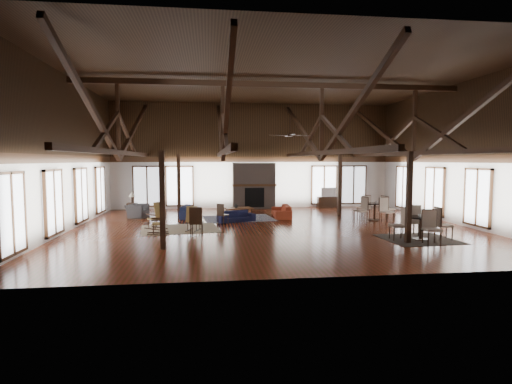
{
  "coord_description": "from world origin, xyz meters",
  "views": [
    {
      "loc": [
        -2.59,
        -15.94,
        2.75
      ],
      "look_at": [
        -0.56,
        1.0,
        1.39
      ],
      "focal_mm": 28.0,
      "sensor_mm": 36.0,
      "label": 1
    }
  ],
  "objects": [
    {
      "name": "coffee_table",
      "position": [
        -1.18,
        2.94,
        0.44
      ],
      "size": [
        1.42,
        0.97,
        0.5
      ],
      "rotation": [
        0.0,
        0.0,
        0.28
      ],
      "color": "brown",
      "rests_on": "floor"
    },
    {
      "name": "ceiling_fan",
      "position": [
        0.5,
        -1.0,
        3.73
      ],
      "size": [
        1.6,
        1.6,
        0.75
      ],
      "color": "black",
      "rests_on": "roof_truss"
    },
    {
      "name": "post_grid",
      "position": [
        0.0,
        0.0,
        1.52
      ],
      "size": [
        8.16,
        7.16,
        3.05
      ],
      "color": "black",
      "rests_on": "floor"
    },
    {
      "name": "wall_front",
      "position": [
        0.0,
        -7.0,
        3.0
      ],
      "size": [
        16.0,
        0.02,
        6.0
      ],
      "primitive_type": "cube",
      "color": "silver",
      "rests_on": "floor"
    },
    {
      "name": "rocking_chair_a",
      "position": [
        -4.62,
        0.18,
        0.52
      ],
      "size": [
        0.95,
        0.9,
        1.11
      ],
      "rotation": [
        0.0,
        0.0,
        0.87
      ],
      "color": "olive",
      "rests_on": "floor"
    },
    {
      "name": "cup_near",
      "position": [
        4.64,
        -3.07,
        0.86
      ],
      "size": [
        0.16,
        0.16,
        0.1
      ],
      "primitive_type": "imported",
      "rotation": [
        0.0,
        0.0,
        0.26
      ],
      "color": "#B2B2B2",
      "rests_on": "cafe_table_near"
    },
    {
      "name": "armchair",
      "position": [
        -6.0,
        3.66,
        0.32
      ],
      "size": [
        1.16,
        1.07,
        0.64
      ],
      "primitive_type": "imported",
      "rotation": [
        0.0,
        0.0,
        1.32
      ],
      "color": "#333335",
      "rests_on": "floor"
    },
    {
      "name": "roof_truss",
      "position": [
        0.0,
        0.0,
        4.03
      ],
      "size": [
        15.6,
        14.07,
        3.14
      ],
      "color": "black",
      "rests_on": "wall_back"
    },
    {
      "name": "cafe_table_near",
      "position": [
        4.7,
        -3.06,
        0.56
      ],
      "size": [
        2.16,
        2.16,
        1.12
      ],
      "rotation": [
        0.0,
        0.0,
        -0.08
      ],
      "color": "black",
      "rests_on": "floor"
    },
    {
      "name": "rug_navy",
      "position": [
        -1.17,
        2.75,
        0.01
      ],
      "size": [
        3.45,
        2.74,
        0.01
      ],
      "primitive_type": "cube",
      "rotation": [
        0.0,
        0.0,
        0.11
      ],
      "color": "#1A1D49",
      "rests_on": "floor"
    },
    {
      "name": "side_chair_a",
      "position": [
        -2.04,
        1.0,
        0.53
      ],
      "size": [
        0.54,
        0.54,
        0.91
      ],
      "rotation": [
        0.0,
        0.0,
        -0.73
      ],
      "color": "black",
      "rests_on": "floor"
    },
    {
      "name": "cup_far",
      "position": [
        5.04,
        1.42,
        0.84
      ],
      "size": [
        0.16,
        0.16,
        0.1
      ],
      "primitive_type": "imported",
      "rotation": [
        0.0,
        0.0,
        -0.33
      ],
      "color": "#B2B2B2",
      "rests_on": "cafe_table_far"
    },
    {
      "name": "wall_left",
      "position": [
        -8.0,
        0.0,
        3.0
      ],
      "size": [
        0.02,
        14.0,
        6.0
      ],
      "primitive_type": "cube",
      "color": "silver",
      "rests_on": "floor"
    },
    {
      "name": "ceiling",
      "position": [
        0.0,
        0.0,
        6.0
      ],
      "size": [
        16.0,
        14.0,
        0.02
      ],
      "primitive_type": "cube",
      "color": "black",
      "rests_on": "wall_back"
    },
    {
      "name": "wall_back",
      "position": [
        0.0,
        7.0,
        3.0
      ],
      "size": [
        16.0,
        0.02,
        6.0
      ],
      "primitive_type": "cube",
      "color": "silver",
      "rests_on": "floor"
    },
    {
      "name": "sofa_navy_front",
      "position": [
        -1.36,
        1.79,
        0.24
      ],
      "size": [
        1.78,
        1.14,
        0.48
      ],
      "primitive_type": "imported",
      "rotation": [
        0.0,
        0.0,
        0.32
      ],
      "color": "black",
      "rests_on": "floor"
    },
    {
      "name": "sofa_orange",
      "position": [
        0.92,
        2.96,
        0.29
      ],
      "size": [
        2.02,
        0.89,
        0.58
      ],
      "primitive_type": "imported",
      "rotation": [
        0.0,
        0.0,
        -1.63
      ],
      "color": "#9B361E",
      "rests_on": "floor"
    },
    {
      "name": "wall_right",
      "position": [
        8.0,
        0.0,
        3.0
      ],
      "size": [
        0.02,
        14.0,
        6.0
      ],
      "primitive_type": "cube",
      "color": "silver",
      "rests_on": "floor"
    },
    {
      "name": "rocking_chair_b",
      "position": [
        -3.21,
        -0.4,
        0.46
      ],
      "size": [
        0.62,
        0.85,
        0.98
      ],
      "rotation": [
        0.0,
        0.0,
        -0.33
      ],
      "color": "olive",
      "rests_on": "floor"
    },
    {
      "name": "tv_console",
      "position": [
        4.38,
        6.75,
        0.31
      ],
      "size": [
        1.23,
        0.46,
        0.61
      ],
      "primitive_type": "cube",
      "color": "black",
      "rests_on": "floor"
    },
    {
      "name": "rug_dark",
      "position": [
        4.67,
        -2.98,
        0.01
      ],
      "size": [
        2.51,
        2.3,
        0.01
      ],
      "primitive_type": "cube",
      "rotation": [
        0.0,
        0.0,
        0.06
      ],
      "color": "black",
      "rests_on": "floor"
    },
    {
      "name": "vase",
      "position": [
        -1.29,
        2.88,
        0.6
      ],
      "size": [
        0.22,
        0.22,
        0.21
      ],
      "primitive_type": "imported",
      "rotation": [
        0.0,
        0.0,
        -0.07
      ],
      "color": "#B2B2B2",
      "rests_on": "coffee_table"
    },
    {
      "name": "television",
      "position": [
        4.42,
        6.75,
        0.88
      ],
      "size": [
        0.94,
        0.19,
        0.54
      ],
      "primitive_type": "imported",
      "rotation": [
        0.0,
        0.0,
        0.07
      ],
      "color": "#B2B2B2",
      "rests_on": "tv_console"
    },
    {
      "name": "rocking_chair_c",
      "position": [
        -4.39,
        -0.83,
        0.47
      ],
      "size": [
        0.83,
        0.51,
        1.01
      ],
      "rotation": [
        0.0,
        0.0,
        1.69
      ],
      "color": "olive",
      "rests_on": "floor"
    },
    {
      "name": "side_chair_b",
      "position": [
        -3.04,
        -1.62,
        0.63
      ],
      "size": [
        0.51,
        0.51,
        1.08
      ],
      "rotation": [
        0.0,
        0.0,
        -0.11
      ],
      "color": "black",
      "rests_on": "floor"
    },
    {
      "name": "rug_tan",
      "position": [
        -3.74,
        0.15,
        0.01
      ],
      "size": [
        3.3,
        2.75,
        0.01
      ],
      "primitive_type": "cube",
      "rotation": [
        0.0,
        0.0,
        0.13
      ],
      "color": "tan",
      "rests_on": "floor"
    },
    {
      "name": "sofa_navy_left",
      "position": [
        -3.46,
        3.46,
        0.28
      ],
      "size": [
        2.01,
        0.99,
        0.56
      ],
      "primitive_type": "imported",
      "rotation": [
        0.0,
        0.0,
        1.44
      ],
      "color": "#141A37",
      "rests_on": "floor"
    },
    {
      "name": "side_table_lamp",
      "position": [
        -6.36,
        4.34,
        0.46
      ],
      "size": [
        0.47,
        0.47,
        1.21
      ],
      "color": "black",
      "rests_on": "floor"
    },
    {
      "name": "cafe_table_far",
      "position": [
        4.98,
        1.44,
        0.54
      ],
      "size": [
        2.13,
        2.13,
        1.09
      ],
      "rotation": [
        0.0,
        0.0,
        0.29
      ],
      "color": "black",
      "rests_on": "floor"
    },
    {
      "name": "fireplace",
      "position": [
        0.0,
        6.67,
        1.29
      ],
      "size": [
        2.5,
        0.69,
        2.6
      ],
      "color": "#6B5C52",
      "rests_on": "floor"
    },
    {
      "name": "floor",
      "position": [
        0.0,
        0.0,
        0.0
      ],
      "size": [
        16.0,
        16.0,
        0.0
      ],
      "primitive_type": "plane",
      "color": "maroon",
      "rests_on": "ground"
    }
  ]
}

